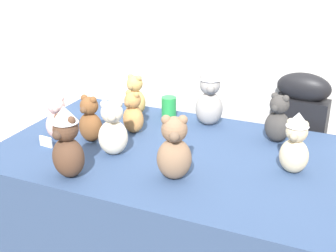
# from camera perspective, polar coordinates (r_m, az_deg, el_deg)

# --- Properties ---
(wall_back) EXTENTS (7.00, 0.08, 2.60)m
(wall_back) POSITION_cam_1_polar(r_m,az_deg,el_deg) (2.54, 6.78, 14.88)
(wall_back) COLOR silver
(wall_back) RESTS_ON ground_plane
(display_table) EXTENTS (1.54, 0.97, 0.76)m
(display_table) POSITION_cam_1_polar(r_m,az_deg,el_deg) (2.22, 0.00, -11.92)
(display_table) COLOR navy
(display_table) RESTS_ON ground_plane
(instrument_case) EXTENTS (0.29, 0.14, 1.02)m
(instrument_case) POSITION_cam_1_polar(r_m,az_deg,el_deg) (2.57, 16.04, -4.29)
(instrument_case) COLOR black
(instrument_case) RESTS_ON ground_plane
(teddy_bear_cocoa) EXTENTS (0.16, 0.14, 0.30)m
(teddy_bear_cocoa) POSITION_cam_1_polar(r_m,az_deg,el_deg) (1.79, -12.92, -2.17)
(teddy_bear_cocoa) COLOR #4C3323
(teddy_bear_cocoa) RESTS_ON display_table
(teddy_bear_ash) EXTENTS (0.18, 0.17, 0.31)m
(teddy_bear_ash) POSITION_cam_1_polar(r_m,az_deg,el_deg) (2.27, 5.38, 3.79)
(teddy_bear_ash) COLOR gray
(teddy_bear_ash) RESTS_ON display_table
(teddy_bear_blush) EXTENTS (0.15, 0.14, 0.22)m
(teddy_bear_blush) POSITION_cam_1_polar(r_m,az_deg,el_deg) (2.17, -14.10, 0.89)
(teddy_bear_blush) COLOR beige
(teddy_bear_blush) RESTS_ON display_table
(teddy_bear_charcoal) EXTENTS (0.15, 0.14, 0.24)m
(teddy_bear_charcoal) POSITION_cam_1_polar(r_m,az_deg,el_deg) (2.14, 13.99, 0.80)
(teddy_bear_charcoal) COLOR #383533
(teddy_bear_charcoal) RESTS_ON display_table
(teddy_bear_caramel) EXTENTS (0.13, 0.12, 0.22)m
(teddy_bear_caramel) POSITION_cam_1_polar(r_m,az_deg,el_deg) (2.19, -4.54, 1.65)
(teddy_bear_caramel) COLOR #B27A42
(teddy_bear_caramel) RESTS_ON display_table
(teddy_bear_chestnut) EXTENTS (0.13, 0.12, 0.23)m
(teddy_bear_chestnut) POSITION_cam_1_polar(r_m,az_deg,el_deg) (2.11, -10.03, 0.73)
(teddy_bear_chestnut) COLOR brown
(teddy_bear_chestnut) RESTS_ON display_table
(teddy_bear_cream) EXTENTS (0.17, 0.16, 0.26)m
(teddy_bear_cream) POSITION_cam_1_polar(r_m,az_deg,el_deg) (1.96, -7.14, -0.45)
(teddy_bear_cream) COLOR beige
(teddy_bear_cream) RESTS_ON display_table
(teddy_bear_mocha) EXTENTS (0.17, 0.16, 0.27)m
(teddy_bear_mocha) POSITION_cam_1_polar(r_m,az_deg,el_deg) (1.74, 0.81, -3.08)
(teddy_bear_mocha) COLOR #7F6047
(teddy_bear_mocha) RESTS_ON display_table
(teddy_bear_honey) EXTENTS (0.13, 0.12, 0.23)m
(teddy_bear_honey) POSITION_cam_1_polar(r_m,az_deg,el_deg) (2.41, -4.28, 3.82)
(teddy_bear_honey) COLOR tan
(teddy_bear_honey) RESTS_ON display_table
(teddy_bear_sand) EXTENTS (0.13, 0.12, 0.27)m
(teddy_bear_sand) POSITION_cam_1_polar(r_m,az_deg,el_deg) (1.86, 16.11, -2.21)
(teddy_bear_sand) COLOR #CCB78E
(teddy_bear_sand) RESTS_ON display_table
(party_cup_green) EXTENTS (0.08, 0.08, 0.11)m
(party_cup_green) POSITION_cam_1_polar(r_m,az_deg,el_deg) (2.40, 0.11, 2.48)
(party_cup_green) COLOR #238C3D
(party_cup_green) RESTS_ON display_table
(name_card_front_left) EXTENTS (0.07, 0.01, 0.05)m
(name_card_front_left) POSITION_cam_1_polar(r_m,az_deg,el_deg) (2.13, -15.49, -1.96)
(name_card_front_left) COLOR white
(name_card_front_left) RESTS_ON display_table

